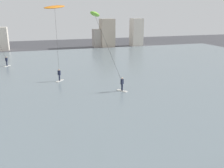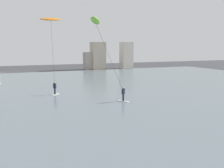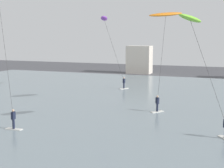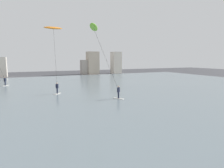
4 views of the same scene
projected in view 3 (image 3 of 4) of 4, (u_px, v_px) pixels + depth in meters
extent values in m
cube|color=gray|center=(190.00, 109.00, 33.96)|extent=(84.00, 52.00, 0.10)
cube|color=beige|center=(139.00, 60.00, 66.03)|extent=(4.77, 3.16, 5.54)
cylinder|color=#333333|center=(208.00, 72.00, 24.11)|extent=(2.93, 0.86, 7.49)
ellipsoid|color=#7AD133|center=(190.00, 18.00, 24.43)|extent=(2.03, 2.92, 0.91)
cube|color=silver|center=(124.00, 89.00, 46.39)|extent=(1.17, 1.40, 0.06)
cylinder|color=#191E33|center=(124.00, 86.00, 46.33)|extent=(0.20, 0.20, 0.78)
cube|color=#191E33|center=(124.00, 81.00, 46.23)|extent=(0.40, 0.38, 0.60)
sphere|color=tan|center=(124.00, 78.00, 46.17)|extent=(0.20, 0.20, 0.20)
cylinder|color=#333333|center=(114.00, 51.00, 44.96)|extent=(2.13, 2.24, 8.49)
ellipsoid|color=purple|center=(104.00, 18.00, 43.66)|extent=(1.38, 2.64, 0.87)
cube|color=silver|center=(14.00, 129.00, 26.30)|extent=(1.41, 0.49, 0.06)
cylinder|color=#191E33|center=(14.00, 124.00, 26.24)|extent=(0.20, 0.20, 0.78)
cube|color=#191E33|center=(13.00, 116.00, 26.14)|extent=(0.23, 0.35, 0.60)
sphere|color=tan|center=(13.00, 110.00, 26.08)|extent=(0.20, 0.20, 0.20)
cylinder|color=#333333|center=(5.00, 54.00, 26.69)|extent=(2.41, 1.85, 9.69)
cube|color=silver|center=(157.00, 112.00, 32.31)|extent=(1.21, 1.37, 0.06)
cylinder|color=#191E33|center=(157.00, 107.00, 32.25)|extent=(0.20, 0.20, 0.78)
cube|color=#191E33|center=(157.00, 101.00, 32.15)|extent=(0.40, 0.38, 0.60)
sphere|color=tan|center=(157.00, 96.00, 32.09)|extent=(0.20, 0.20, 0.20)
cylinder|color=#333333|center=(162.00, 58.00, 32.62)|extent=(0.18, 2.40, 8.34)
ellipsoid|color=orange|center=(166.00, 14.00, 33.06)|extent=(3.62, 3.32, 0.81)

